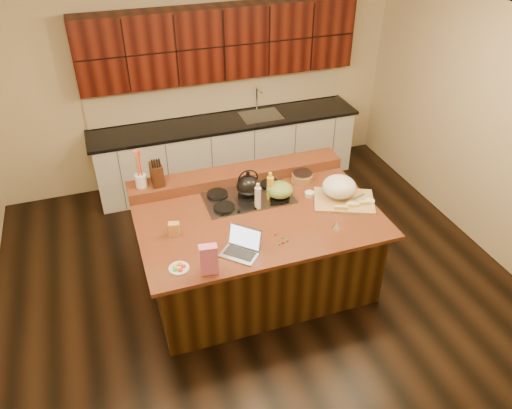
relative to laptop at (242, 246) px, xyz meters
name	(u,v)px	position (x,y,z in m)	size (l,w,h in m)	color
room	(258,177)	(0.32, 0.51, 0.37)	(5.52, 5.02, 2.72)	black
island	(258,249)	(0.32, 0.51, -0.52)	(2.40, 1.60, 0.92)	black
back_ledge	(237,175)	(0.32, 1.21, 0.00)	(2.40, 0.30, 0.12)	black
cooktop	(248,197)	(0.32, 0.81, -0.05)	(0.92, 0.52, 0.05)	gray
back_counter	(225,116)	(0.63, 2.74, 0.00)	(3.70, 0.66, 2.40)	silver
kettle	(248,186)	(0.32, 0.81, 0.10)	(0.25, 0.25, 0.22)	black
green_bowl	(280,190)	(0.62, 0.68, 0.06)	(0.28, 0.28, 0.15)	olive
laptop	(242,246)	(0.00, 0.00, 0.00)	(0.41, 0.41, 0.23)	#B7B7BC
oil_bottle	(270,188)	(0.53, 0.71, 0.07)	(0.07, 0.07, 0.27)	gold
vinegar_bottle	(258,198)	(0.36, 0.59, 0.06)	(0.06, 0.06, 0.25)	silver
wooden_tray	(340,190)	(1.23, 0.49, 0.05)	(0.74, 0.65, 0.25)	tan
ramekin_a	(370,202)	(1.47, 0.30, -0.04)	(0.10, 0.10, 0.04)	white
ramekin_b	(351,205)	(1.27, 0.31, -0.04)	(0.10, 0.10, 0.04)	white
ramekin_c	(309,194)	(0.95, 0.64, -0.04)	(0.10, 0.10, 0.04)	white
strainer_bowl	(302,178)	(1.00, 0.94, -0.02)	(0.24, 0.24, 0.09)	#996B3F
kitchen_timer	(337,225)	(0.97, 0.04, -0.03)	(0.08, 0.08, 0.07)	silver
pink_bag	(209,259)	(-0.35, -0.18, 0.08)	(0.15, 0.08, 0.29)	pink
candy_plate	(179,268)	(-0.59, -0.05, -0.05)	(0.18, 0.18, 0.01)	white
package_box	(174,229)	(-0.53, 0.44, 0.01)	(0.10, 0.07, 0.14)	#D8984C
utensil_crock	(141,181)	(-0.71, 1.21, 0.13)	(0.12, 0.12, 0.14)	white
knife_block	(157,174)	(-0.55, 1.21, 0.17)	(0.12, 0.19, 0.23)	black
gumdrop_0	(255,242)	(0.15, 0.08, -0.05)	(0.02, 0.02, 0.02)	red
gumdrop_1	(253,253)	(0.08, -0.07, -0.05)	(0.02, 0.02, 0.02)	#198C26
gumdrop_2	(250,248)	(0.08, 0.01, -0.05)	(0.02, 0.02, 0.02)	red
gumdrop_3	(282,237)	(0.42, 0.06, -0.05)	(0.02, 0.02, 0.02)	#198C26
gumdrop_4	(259,245)	(0.17, 0.03, -0.05)	(0.02, 0.02, 0.02)	red
gumdrop_5	(279,244)	(0.35, -0.02, -0.05)	(0.02, 0.02, 0.02)	#198C26
gumdrop_6	(276,234)	(0.37, 0.13, -0.05)	(0.02, 0.02, 0.02)	red
gumdrop_7	(288,241)	(0.44, 0.00, -0.05)	(0.02, 0.02, 0.02)	#198C26
gumdrop_8	(283,242)	(0.40, -0.01, -0.05)	(0.02, 0.02, 0.02)	red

